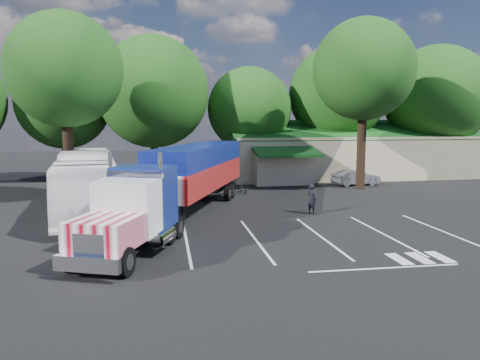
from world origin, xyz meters
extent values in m
plane|color=black|center=(0.00, 0.00, 0.00)|extent=(120.00, 120.00, 0.00)
cube|color=#C3B791|center=(14.00, 18.00, 2.00)|extent=(24.00, 11.00, 4.00)
cube|color=#164F1A|center=(14.00, 15.60, 4.50)|extent=(24.20, 6.25, 2.10)
cube|color=#164F1A|center=(14.00, 20.40, 4.50)|extent=(24.20, 6.25, 2.10)
cube|color=#C3B791|center=(6.00, 12.30, 1.40)|extent=(5.00, 2.50, 2.80)
cube|color=#164F1A|center=(6.00, 11.00, 2.90)|extent=(5.40, 3.19, 0.80)
cylinder|color=black|center=(-13.00, 17.80, 2.00)|extent=(0.70, 0.70, 4.00)
sphere|color=#154313|center=(-13.00, 17.80, 7.15)|extent=(8.40, 8.40, 8.40)
cylinder|color=black|center=(-5.00, 16.20, 2.15)|extent=(0.70, 0.70, 4.30)
sphere|color=#154313|center=(-5.00, 16.20, 8.05)|extent=(10.00, 10.00, 10.00)
cylinder|color=black|center=(4.00, 17.50, 1.80)|extent=(0.70, 0.70, 3.60)
sphere|color=#154313|center=(4.00, 17.50, 6.60)|extent=(8.00, 8.00, 8.00)
cylinder|color=black|center=(13.00, 18.00, 2.25)|extent=(0.70, 0.70, 4.50)
sphere|color=#154313|center=(13.00, 18.00, 8.10)|extent=(9.60, 9.60, 9.60)
cylinder|color=black|center=(23.00, 16.80, 1.95)|extent=(0.70, 0.70, 3.90)
sphere|color=#154313|center=(23.00, 16.80, 7.80)|extent=(10.40, 10.40, 10.40)
cylinder|color=black|center=(-10.50, 6.00, 3.00)|extent=(0.70, 0.70, 6.00)
sphere|color=#154313|center=(-10.50, 6.00, 8.85)|extent=(7.60, 7.60, 7.60)
cylinder|color=black|center=(11.50, 8.50, 3.25)|extent=(0.70, 0.70, 6.50)
sphere|color=#154313|center=(11.50, 8.50, 9.50)|extent=(8.00, 8.00, 8.00)
cube|color=black|center=(-5.53, -7.37, 0.73)|extent=(3.35, 6.75, 0.24)
cube|color=white|center=(-6.83, -10.81, 0.64)|extent=(2.37, 1.10, 0.54)
cube|color=white|center=(-6.76, -10.62, 1.22)|extent=(1.14, 0.53, 0.88)
cube|color=white|center=(-6.36, -9.57, 1.42)|extent=(2.94, 3.00, 1.13)
cube|color=silver|center=(-5.67, -7.74, 2.01)|extent=(2.84, 2.33, 2.25)
cube|color=black|center=(-5.89, -8.34, 2.50)|extent=(2.13, 0.87, 0.98)
cube|color=white|center=(-5.37, -6.96, 3.28)|extent=(2.41, 1.00, 0.24)
cube|color=navy|center=(-5.04, -6.09, 2.20)|extent=(2.98, 2.70, 2.64)
cylinder|color=white|center=(-6.40, -6.52, 2.55)|extent=(0.23, 0.23, 3.33)
cylinder|color=white|center=(-4.30, -7.32, 2.55)|extent=(0.23, 0.23, 3.33)
cylinder|color=white|center=(-6.73, -6.81, 0.73)|extent=(1.16, 1.69, 0.65)
cylinder|color=white|center=(-4.26, -7.75, 0.73)|extent=(1.16, 1.69, 0.65)
cube|color=white|center=(-2.01, 1.87, 2.11)|extent=(6.84, 12.62, 1.47)
cube|color=#081655|center=(-2.01, 1.87, 3.43)|extent=(6.84, 12.62, 1.17)
cube|color=black|center=(-0.55, 5.71, 0.83)|extent=(2.32, 3.62, 0.34)
cube|color=black|center=(-4.53, -2.83, 0.69)|extent=(0.15, 0.15, 1.37)
cube|color=black|center=(-3.25, -3.32, 0.69)|extent=(0.15, 0.15, 1.37)
cube|color=white|center=(0.25, 7.82, 0.44)|extent=(2.24, 0.95, 0.12)
cylinder|color=black|center=(-7.50, -9.66, 0.54)|extent=(0.70, 1.13, 1.08)
cylinder|color=black|center=(-5.58, -10.39, 0.54)|extent=(0.70, 1.13, 1.08)
cylinder|color=black|center=(-5.90, -5.45, 0.54)|extent=(0.70, 1.13, 1.08)
cylinder|color=black|center=(-3.97, -6.18, 0.54)|extent=(0.70, 1.13, 1.08)
cylinder|color=black|center=(-5.51, -4.45, 0.54)|extent=(0.70, 1.13, 1.08)
cylinder|color=black|center=(-3.59, -5.18, 0.54)|extent=(0.70, 1.13, 1.08)
cylinder|color=black|center=(-1.79, 5.35, 0.54)|extent=(0.70, 1.13, 1.08)
cylinder|color=black|center=(0.13, 4.61, 0.54)|extent=(0.70, 1.13, 1.08)
cylinder|color=black|center=(-1.37, 6.44, 0.54)|extent=(0.70, 1.13, 1.08)
cylinder|color=black|center=(0.55, 5.71, 0.54)|extent=(0.70, 1.13, 1.08)
imported|color=black|center=(4.50, -0.55, 0.89)|extent=(0.70, 0.77, 1.77)
imported|color=black|center=(1.80, 8.00, 0.44)|extent=(0.81, 1.73, 0.88)
imported|color=white|center=(-8.69, 1.48, 1.88)|extent=(5.00, 13.79, 3.75)
imported|color=#9D9FA4|center=(12.00, 10.50, 0.67)|extent=(4.24, 1.93, 1.35)
camera|label=1|loc=(-4.14, -26.95, 5.55)|focal=35.00mm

